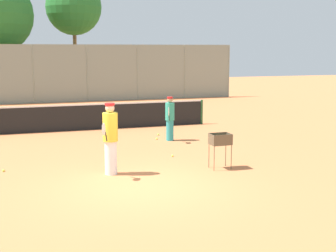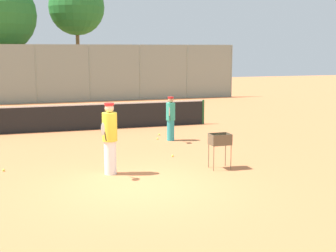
{
  "view_description": "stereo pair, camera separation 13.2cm",
  "coord_description": "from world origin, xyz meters",
  "px_view_note": "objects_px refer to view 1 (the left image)",
  "views": [
    {
      "loc": [
        -2.72,
        -10.46,
        3.25
      ],
      "look_at": [
        1.55,
        2.54,
        1.0
      ],
      "focal_mm": 50.0,
      "sensor_mm": 36.0,
      "label": 1
    },
    {
      "loc": [
        -2.6,
        -10.5,
        3.25
      ],
      "look_at": [
        1.55,
        2.54,
        1.0
      ],
      "focal_mm": 50.0,
      "sensor_mm": 36.0,
      "label": 2
    }
  ],
  "objects_px": {
    "player_white_outfit": "(110,138)",
    "parked_car": "(28,87)",
    "player_red_cap": "(170,118)",
    "ball_cart": "(221,142)",
    "tennis_net": "(87,116)"
  },
  "relations": [
    {
      "from": "player_red_cap",
      "to": "parked_car",
      "type": "distance_m",
      "value": 18.54
    },
    {
      "from": "ball_cart",
      "to": "parked_car",
      "type": "relative_size",
      "value": 0.23
    },
    {
      "from": "player_white_outfit",
      "to": "parked_car",
      "type": "bearing_deg",
      "value": -148.6
    },
    {
      "from": "player_red_cap",
      "to": "parked_car",
      "type": "bearing_deg",
      "value": -143.67
    },
    {
      "from": "player_red_cap",
      "to": "parked_car",
      "type": "height_order",
      "value": "parked_car"
    },
    {
      "from": "tennis_net",
      "to": "ball_cart",
      "type": "distance_m",
      "value": 7.84
    },
    {
      "from": "tennis_net",
      "to": "player_red_cap",
      "type": "xyz_separation_m",
      "value": [
        2.5,
        -3.18,
        0.26
      ]
    },
    {
      "from": "player_red_cap",
      "to": "parked_car",
      "type": "relative_size",
      "value": 0.38
    },
    {
      "from": "player_white_outfit",
      "to": "ball_cart",
      "type": "relative_size",
      "value": 1.93
    },
    {
      "from": "tennis_net",
      "to": "ball_cart",
      "type": "xyz_separation_m",
      "value": [
        2.57,
        -7.4,
        0.18
      ]
    },
    {
      "from": "player_red_cap",
      "to": "parked_car",
      "type": "xyz_separation_m",
      "value": [
        -4.36,
        18.02,
        -0.16
      ]
    },
    {
      "from": "player_white_outfit",
      "to": "parked_car",
      "type": "relative_size",
      "value": 0.45
    },
    {
      "from": "parked_car",
      "to": "player_white_outfit",
      "type": "bearing_deg",
      "value": -86.26
    },
    {
      "from": "player_white_outfit",
      "to": "ball_cart",
      "type": "xyz_separation_m",
      "value": [
        2.99,
        -0.34,
        -0.24
      ]
    },
    {
      "from": "player_red_cap",
      "to": "ball_cart",
      "type": "xyz_separation_m",
      "value": [
        0.07,
        -4.23,
        -0.08
      ]
    }
  ]
}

